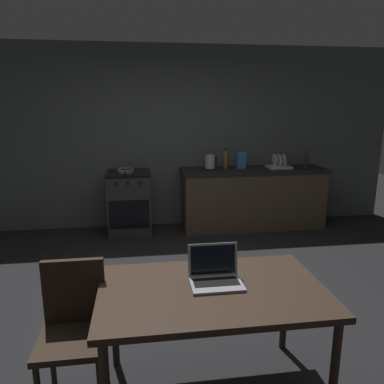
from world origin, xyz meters
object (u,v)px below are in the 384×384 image
at_px(dish_rack, 279,165).
at_px(bottle, 306,159).
at_px(electric_kettle, 210,162).
at_px(stove_oven, 130,202).
at_px(frying_pan, 126,170).
at_px(laptop, 215,276).
at_px(bottle_b, 226,159).
at_px(chair, 73,324).
at_px(cereal_box, 241,160).
at_px(dining_table, 212,298).

bearing_deg(dish_rack, bottle, -7.13).
bearing_deg(electric_kettle, stove_oven, -179.88).
relative_size(electric_kettle, frying_pan, 0.55).
relative_size(laptop, frying_pan, 0.78).
bearing_deg(bottle_b, chair, -117.82).
height_order(frying_pan, bottle_b, bottle_b).
relative_size(electric_kettle, cereal_box, 0.90).
xyz_separation_m(laptop, bottle, (2.01, 3.10, 0.24)).
height_order(stove_oven, electric_kettle, electric_kettle).
relative_size(electric_kettle, bottle_b, 0.76).
bearing_deg(frying_pan, dining_table, -79.13).
xyz_separation_m(bottle, frying_pan, (-2.66, 0.02, -0.11)).
bearing_deg(chair, stove_oven, 98.08).
distance_m(laptop, cereal_box, 3.35).
relative_size(stove_oven, chair, 1.00).
bearing_deg(laptop, electric_kettle, 89.76).
height_order(chair, electric_kettle, electric_kettle).
height_order(dining_table, bottle, bottle).
distance_m(bottle, bottle_b, 1.21).
height_order(bottle, cereal_box, bottle).
bearing_deg(stove_oven, dining_table, -79.81).
xyz_separation_m(dining_table, electric_kettle, (0.60, 3.22, 0.33)).
bearing_deg(electric_kettle, dining_table, -100.51).
bearing_deg(chair, dish_rack, 64.52).
relative_size(laptop, bottle_b, 1.09).
bearing_deg(laptop, bottle_b, 85.81).
xyz_separation_m(stove_oven, bottle_b, (1.42, 0.08, 0.59)).
bearing_deg(chair, bottle, 59.85).
xyz_separation_m(frying_pan, cereal_box, (1.68, 0.05, 0.10)).
bearing_deg(bottle_b, dish_rack, -5.72).
relative_size(chair, dish_rack, 2.63).
bearing_deg(chair, frying_pan, 98.66).
relative_size(chair, laptop, 2.80).
height_order(chair, bottle_b, bottle_b).
xyz_separation_m(dining_table, chair, (-0.85, 0.09, -0.15)).
height_order(electric_kettle, cereal_box, cereal_box).
bearing_deg(frying_pan, stove_oven, 37.89).
relative_size(cereal_box, dish_rack, 0.74).
bearing_deg(bottle, cereal_box, 175.89).
bearing_deg(electric_kettle, laptop, -100.21).
bearing_deg(bottle, chair, -133.18).
relative_size(frying_pan, dish_rack, 1.21).
relative_size(bottle, bottle_b, 0.97).
bearing_deg(cereal_box, chair, -121.35).
relative_size(laptop, dish_rack, 0.94).
xyz_separation_m(stove_oven, dish_rack, (2.22, 0.00, 0.50)).
height_order(stove_oven, laptop, laptop).
relative_size(electric_kettle, bottle, 0.79).
distance_m(bottle, frying_pan, 2.66).
relative_size(dining_table, cereal_box, 5.48).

